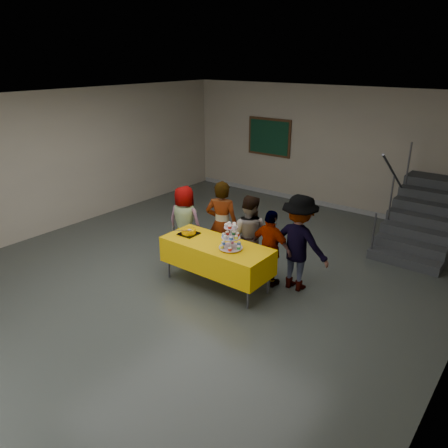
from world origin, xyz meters
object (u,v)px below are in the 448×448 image
(schoolchild_a, at_px, (185,222))
(noticeboard, at_px, (269,137))
(schoolchild_b, at_px, (222,225))
(staircase, at_px, (427,220))
(schoolchild_d, at_px, (271,249))
(schoolchild_e, at_px, (299,243))
(bear_cake, at_px, (189,231))
(bake_table, at_px, (217,255))
(schoolchild_c, at_px, (249,235))
(cupcake_stand, at_px, (231,238))

(schoolchild_a, distance_m, noticeboard, 4.58)
(schoolchild_b, relative_size, staircase, 0.68)
(schoolchild_d, bearing_deg, noticeboard, -55.16)
(schoolchild_e, xyz_separation_m, staircase, (1.18, 3.34, -0.32))
(bear_cake, bearing_deg, schoolchild_d, 22.11)
(schoolchild_a, bearing_deg, bake_table, 143.37)
(schoolchild_c, height_order, staircase, staircase)
(schoolchild_c, distance_m, schoolchild_d, 0.56)
(bake_table, height_order, schoolchild_c, schoolchild_c)
(schoolchild_a, relative_size, staircase, 0.58)
(schoolchild_e, bearing_deg, noticeboard, -52.28)
(cupcake_stand, xyz_separation_m, noticeboard, (-2.44, 4.97, 0.64))
(schoolchild_b, bearing_deg, schoolchild_a, -15.15)
(bear_cake, height_order, schoolchild_b, schoolchild_b)
(schoolchild_a, relative_size, schoolchild_d, 1.05)
(cupcake_stand, xyz_separation_m, schoolchild_b, (-0.70, 0.67, -0.15))
(schoolchild_b, bearing_deg, schoolchild_e, 163.34)
(cupcake_stand, distance_m, staircase, 4.60)
(bake_table, height_order, schoolchild_a, schoolchild_a)
(bear_cake, distance_m, schoolchild_d, 1.44)
(bake_table, height_order, schoolchild_e, schoolchild_e)
(bake_table, distance_m, schoolchild_e, 1.36)
(schoolchild_b, height_order, noticeboard, noticeboard)
(bake_table, distance_m, staircase, 4.69)
(bake_table, relative_size, schoolchild_b, 1.16)
(bake_table, bearing_deg, schoolchild_b, 121.27)
(staircase, bearing_deg, schoolchild_c, -121.83)
(schoolchild_d, relative_size, noticeboard, 1.02)
(schoolchild_c, distance_m, noticeboard, 4.90)
(schoolchild_a, xyz_separation_m, staircase, (3.48, 3.56, -0.21))
(staircase, bearing_deg, schoolchild_a, -134.37)
(bake_table, height_order, schoolchild_d, schoolchild_d)
(staircase, bearing_deg, schoolchild_e, -109.42)
(bake_table, xyz_separation_m, schoolchild_e, (1.10, 0.76, 0.25))
(cupcake_stand, distance_m, schoolchild_a, 1.65)
(schoolchild_e, relative_size, staircase, 0.67)
(schoolchild_a, distance_m, schoolchild_e, 2.32)
(schoolchild_a, xyz_separation_m, schoolchild_e, (2.30, 0.22, 0.11))
(bake_table, height_order, cupcake_stand, cupcake_stand)
(schoolchild_b, relative_size, schoolchild_c, 1.12)
(bake_table, xyz_separation_m, cupcake_stand, (0.32, -0.04, 0.40))
(schoolchild_b, distance_m, schoolchild_c, 0.55)
(schoolchild_b, bearing_deg, staircase, -149.05)
(cupcake_stand, relative_size, bear_cake, 1.24)
(schoolchild_b, height_order, schoolchild_d, schoolchild_b)
(cupcake_stand, bearing_deg, schoolchild_b, 136.34)
(schoolchild_a, xyz_separation_m, schoolchild_d, (1.90, 0.01, -0.03))
(schoolchild_c, xyz_separation_m, schoolchild_e, (0.94, 0.07, 0.08))
(bake_table, bearing_deg, schoolchild_a, 155.73)
(bear_cake, bearing_deg, bake_table, -1.42)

